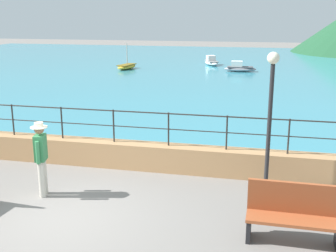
{
  "coord_description": "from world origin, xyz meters",
  "views": [
    {
      "loc": [
        3.97,
        -7.39,
        4.08
      ],
      "look_at": [
        1.4,
        3.7,
        1.1
      ],
      "focal_mm": 45.62,
      "sensor_mm": 36.0,
      "label": 1
    }
  ],
  "objects_px": {
    "boat_2": "(211,62)",
    "person_walking": "(41,155)",
    "boat_0": "(127,66)",
    "bench_far": "(294,213)",
    "boat_1": "(240,68)",
    "lamp_post": "(271,100)"
  },
  "relations": [
    {
      "from": "bench_far",
      "to": "boat_1",
      "type": "height_order",
      "value": "bench_far"
    },
    {
      "from": "person_walking",
      "to": "boat_0",
      "type": "relative_size",
      "value": 0.72
    },
    {
      "from": "bench_far",
      "to": "lamp_post",
      "type": "xyz_separation_m",
      "value": [
        -0.5,
        2.4,
        1.63
      ]
    },
    {
      "from": "boat_0",
      "to": "boat_2",
      "type": "xyz_separation_m",
      "value": [
        5.92,
        4.16,
        0.06
      ]
    },
    {
      "from": "bench_far",
      "to": "boat_2",
      "type": "bearing_deg",
      "value": 100.47
    },
    {
      "from": "bench_far",
      "to": "boat_0",
      "type": "xyz_separation_m",
      "value": [
        -11.01,
        23.4,
        -0.3
      ]
    },
    {
      "from": "boat_2",
      "to": "lamp_post",
      "type": "bearing_deg",
      "value": -79.66
    },
    {
      "from": "boat_1",
      "to": "bench_far",
      "type": "bearing_deg",
      "value": -83.86
    },
    {
      "from": "boat_2",
      "to": "person_walking",
      "type": "bearing_deg",
      "value": -90.94
    },
    {
      "from": "boat_0",
      "to": "boat_2",
      "type": "relative_size",
      "value": 0.98
    },
    {
      "from": "lamp_post",
      "to": "boat_2",
      "type": "distance_m",
      "value": 25.64
    },
    {
      "from": "boat_0",
      "to": "boat_2",
      "type": "height_order",
      "value": "boat_0"
    },
    {
      "from": "boat_1",
      "to": "boat_2",
      "type": "relative_size",
      "value": 0.95
    },
    {
      "from": "lamp_post",
      "to": "boat_0",
      "type": "bearing_deg",
      "value": 116.59
    },
    {
      "from": "lamp_post",
      "to": "boat_0",
      "type": "xyz_separation_m",
      "value": [
        -10.51,
        20.99,
        -1.93
      ]
    },
    {
      "from": "lamp_post",
      "to": "bench_far",
      "type": "bearing_deg",
      "value": -78.18
    },
    {
      "from": "bench_far",
      "to": "person_walking",
      "type": "xyz_separation_m",
      "value": [
        -5.53,
        0.84,
        0.42
      ]
    },
    {
      "from": "boat_1",
      "to": "boat_2",
      "type": "distance_m",
      "value": 4.46
    },
    {
      "from": "boat_0",
      "to": "boat_1",
      "type": "xyz_separation_m",
      "value": [
        8.44,
        0.49,
        0.06
      ]
    },
    {
      "from": "boat_2",
      "to": "boat_1",
      "type": "bearing_deg",
      "value": -55.5
    },
    {
      "from": "bench_far",
      "to": "boat_0",
      "type": "height_order",
      "value": "boat_0"
    },
    {
      "from": "bench_far",
      "to": "person_walking",
      "type": "height_order",
      "value": "person_walking"
    }
  ]
}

